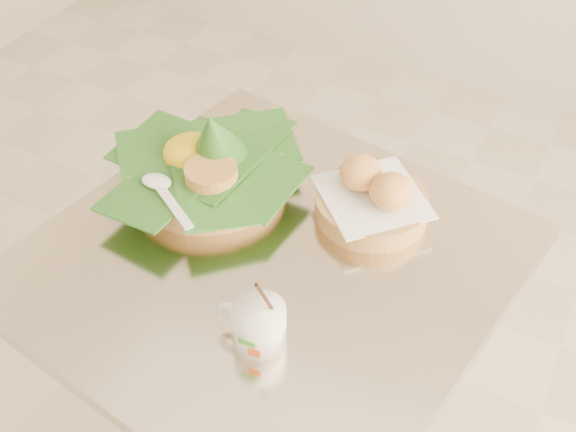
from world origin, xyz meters
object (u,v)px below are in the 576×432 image
at_px(bread_basket, 373,198).
at_px(rice_basket, 207,164).
at_px(coffee_mug, 257,324).
at_px(cafe_table, 271,341).

bearing_deg(bread_basket, rice_basket, -168.37).
bearing_deg(coffee_mug, cafe_table, 112.90).
bearing_deg(rice_basket, bread_basket, 11.63).
bearing_deg(coffee_mug, rice_basket, 133.18).
height_order(rice_basket, bread_basket, rice_basket).
bearing_deg(cafe_table, coffee_mug, -67.10).
height_order(cafe_table, bread_basket, bread_basket).
distance_m(bread_basket, coffee_mug, 0.32).
relative_size(cafe_table, coffee_mug, 6.04).
xyz_separation_m(cafe_table, bread_basket, (0.11, 0.17, 0.26)).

